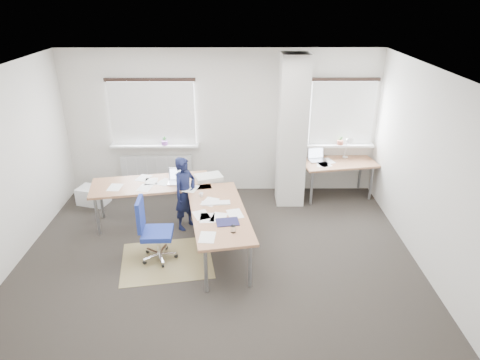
{
  "coord_description": "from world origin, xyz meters",
  "views": [
    {
      "loc": [
        0.3,
        -5.46,
        3.77
      ],
      "look_at": [
        0.35,
        0.9,
        0.91
      ],
      "focal_mm": 32.0,
      "sensor_mm": 36.0,
      "label": 1
    }
  ],
  "objects_px": {
    "desk_main": "(186,198)",
    "task_chair": "(156,243)",
    "person": "(185,193)",
    "desk_side": "(338,164)"
  },
  "relations": [
    {
      "from": "desk_main",
      "to": "task_chair",
      "type": "distance_m",
      "value": 0.89
    },
    {
      "from": "desk_side",
      "to": "task_chair",
      "type": "distance_m",
      "value": 3.84
    },
    {
      "from": "desk_side",
      "to": "task_chair",
      "type": "xyz_separation_m",
      "value": [
        -3.17,
        -2.14,
        -0.4
      ]
    },
    {
      "from": "desk_main",
      "to": "person",
      "type": "bearing_deg",
      "value": 89.02
    },
    {
      "from": "task_chair",
      "to": "person",
      "type": "distance_m",
      "value": 1.08
    },
    {
      "from": "task_chair",
      "to": "person",
      "type": "bearing_deg",
      "value": 67.22
    },
    {
      "from": "person",
      "to": "desk_side",
      "type": "bearing_deg",
      "value": -30.07
    },
    {
      "from": "desk_side",
      "to": "person",
      "type": "height_order",
      "value": "person"
    },
    {
      "from": "desk_main",
      "to": "task_chair",
      "type": "height_order",
      "value": "task_chair"
    },
    {
      "from": "desk_main",
      "to": "person",
      "type": "height_order",
      "value": "person"
    }
  ]
}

